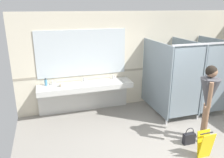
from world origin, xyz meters
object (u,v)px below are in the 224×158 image
Objects in this scene: person_standing at (208,94)px; wet_floor_sign at (205,145)px; handbag at (189,138)px; paper_cup at (61,85)px; soap_dispenser at (46,82)px.

person_standing is 3.08× the size of wet_floor_sign.
handbag is 4.32× the size of paper_cup.
person_standing is at bearing 53.89° from wet_floor_sign.
person_standing is 19.33× the size of paper_cup.
handbag is 0.69× the size of wet_floor_sign.
person_standing is 8.85× the size of soap_dispenser.
person_standing is 3.47m from paper_cup.
soap_dispenser is at bearing 149.02° from paper_cup.
paper_cup is (0.36, -0.21, -0.04)m from soap_dispenser.
paper_cup is (-2.84, 1.98, -0.17)m from person_standing.
paper_cup is at bearing 134.64° from wet_floor_sign.
paper_cup reaches higher than handbag.
soap_dispenser reaches higher than handbag.
soap_dispenser is at bearing 136.15° from wet_floor_sign.
soap_dispenser is at bearing 141.73° from handbag.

